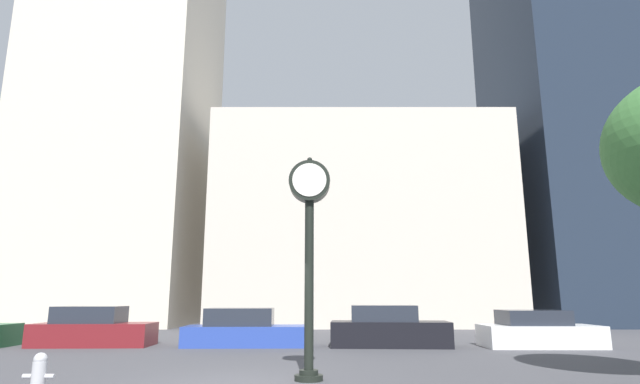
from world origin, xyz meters
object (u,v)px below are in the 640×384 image
at_px(street_clock, 308,224).
at_px(fire_hydrant_near, 38,373).
at_px(car_blue, 243,330).
at_px(car_white, 537,331).
at_px(car_maroon, 92,329).
at_px(car_black, 387,329).

relative_size(street_clock, fire_hydrant_near, 6.73).
xyz_separation_m(car_blue, car_white, (10.66, -0.38, -0.02)).
distance_m(car_blue, car_white, 10.67).
height_order(car_maroon, fire_hydrant_near, car_maroon).
distance_m(street_clock, car_black, 8.46).
height_order(car_blue, car_black, car_black).
distance_m(street_clock, car_white, 11.28).
height_order(street_clock, car_black, street_clock).
xyz_separation_m(street_clock, fire_hydrant_near, (-4.97, -1.56, -3.01)).
bearing_deg(street_clock, car_white, 42.08).
bearing_deg(car_white, fire_hydrant_near, -145.26).
bearing_deg(street_clock, fire_hydrant_near, -162.62).
height_order(street_clock, car_white, street_clock).
bearing_deg(fire_hydrant_near, car_blue, 75.39).
distance_m(car_black, fire_hydrant_near, 11.91).
bearing_deg(fire_hydrant_near, car_white, 34.16).
bearing_deg(car_blue, car_black, -3.45).
bearing_deg(car_maroon, car_black, -3.38).
relative_size(car_black, fire_hydrant_near, 5.90).
xyz_separation_m(street_clock, car_black, (2.74, 7.51, -2.76)).
distance_m(street_clock, car_maroon, 11.57).
relative_size(street_clock, car_blue, 1.11).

